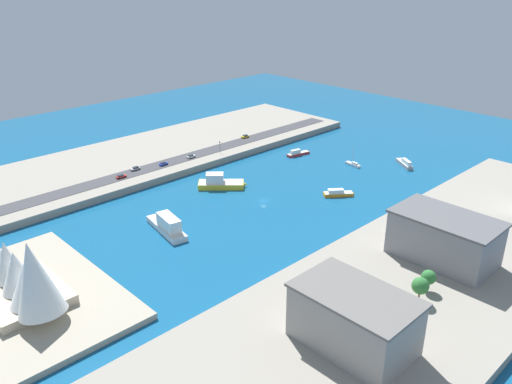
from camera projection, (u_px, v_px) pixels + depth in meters
ground_plane at (264, 201)px, 233.81m from camera, size 440.00×440.00×0.00m
quay_west at (438, 270)px, 177.34m from camera, size 70.00×240.00×3.44m
quay_east at (157, 153)px, 288.92m from camera, size 70.00×240.00×3.44m
peninsula_point at (23, 300)px, 162.47m from camera, size 72.37×51.15×2.00m
road_strip at (179, 159)px, 274.40m from camera, size 10.37×228.00×0.15m
ferry_white_commuter at (167, 225)px, 205.34m from camera, size 27.18×10.49×7.42m
ferry_yellow_fast at (220, 183)px, 247.84m from camera, size 20.69×21.37×6.90m
sailboat_small_white at (353, 164)px, 275.51m from camera, size 10.31×3.46×10.53m
tugboat_red at (298, 153)px, 290.74m from camera, size 5.90×14.90×3.45m
water_taxi_orange at (338, 193)px, 238.84m from camera, size 11.44×13.01×3.24m
yacht_sleek_gray at (405, 163)px, 274.83m from camera, size 14.78×11.05×3.96m
warehouse_low_gray at (444, 238)px, 177.55m from camera, size 34.98×20.60×16.30m
carpark_squat_concrete at (354, 319)px, 136.39m from camera, size 32.05×19.89×16.23m
van_white at (191, 156)px, 276.43m from camera, size 2.16×4.90×1.60m
taxi_yellow_cab at (245, 136)px, 309.09m from camera, size 2.10×4.94×1.66m
hatchback_blue at (163, 164)px, 265.93m from camera, size 1.95×4.74×1.57m
pickup_red at (121, 176)px, 249.79m from camera, size 2.12×5.03×1.56m
sedan_silver at (135, 168)px, 259.55m from camera, size 2.06×4.97×1.63m
traffic_light_waterfront at (220, 145)px, 282.92m from camera, size 0.36×0.36×6.50m
opera_landmark at (24, 278)px, 154.87m from camera, size 44.13×22.84×25.72m
park_tree_cluster at (424, 282)px, 157.74m from camera, size 6.06×11.99×8.12m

